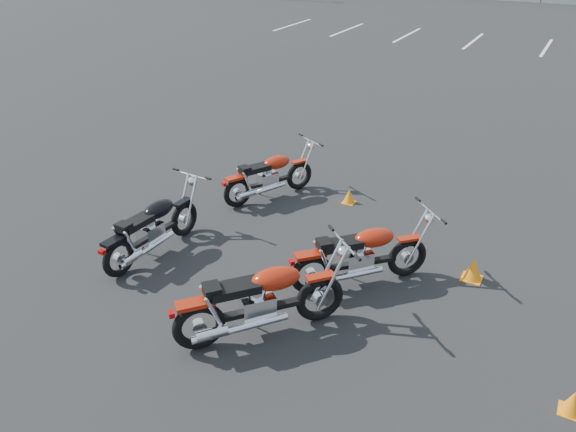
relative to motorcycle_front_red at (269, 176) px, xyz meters
The scene contains 9 objects.
ground 2.46m from the motorcycle_front_red, 64.10° to the right, with size 120.00×120.00×0.00m, color black.
motorcycle_front_red is the anchor object (origin of this frame).
motorcycle_second_black 2.71m from the motorcycle_front_red, 102.44° to the right, with size 0.82×2.13×1.04m.
motorcycle_third_red 3.22m from the motorcycle_front_red, 35.79° to the right, with size 1.84×1.86×1.08m.
motorcycle_rear_red 4.01m from the motorcycle_front_red, 61.45° to the right, with size 1.89×2.07×1.16m.
training_cone_near 4.17m from the motorcycle_front_red, 13.27° to the right, with size 0.29×0.29×0.35m.
training_cone_far 6.35m from the motorcycle_front_red, 28.77° to the right, with size 0.25×0.25×0.29m.
training_cone_extra 1.56m from the motorcycle_front_red, 20.22° to the left, with size 0.23×0.23×0.27m.
parking_line_stripes 17.89m from the motorcycle_front_red, 94.63° to the left, with size 15.12×4.00×0.01m.
Camera 1 is at (3.88, -6.22, 4.77)m, focal length 35.00 mm.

